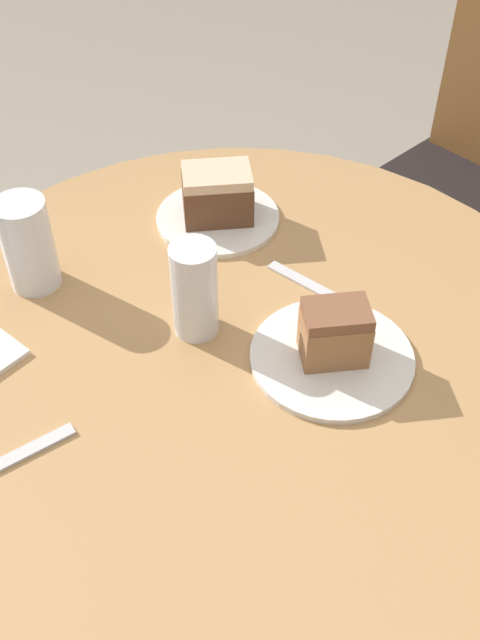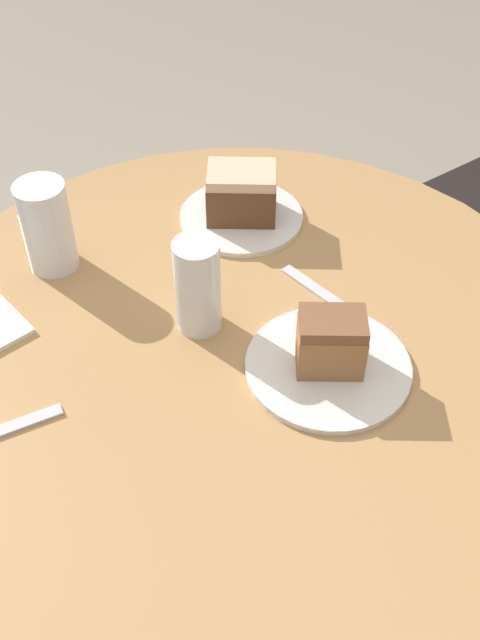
% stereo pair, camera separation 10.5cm
% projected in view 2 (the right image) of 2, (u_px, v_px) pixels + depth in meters
% --- Properties ---
extents(ground_plane, '(8.00, 8.00, 0.00)m').
position_uv_depth(ground_plane, '(240.00, 574.00, 1.58)').
color(ground_plane, gray).
extents(table, '(1.03, 1.03, 0.72)m').
position_uv_depth(table, '(240.00, 412.00, 1.19)').
color(table, tan).
rests_on(table, ground_plane).
extents(plate_near, '(0.23, 0.23, 0.01)m').
position_uv_depth(plate_near, '(328.00, 367.00, 1.03)').
color(plate_near, silver).
rests_on(plate_near, table).
extents(plate_far, '(0.21, 0.21, 0.01)m').
position_uv_depth(plate_far, '(241.00, 217.00, 1.28)').
color(plate_far, silver).
rests_on(plate_far, table).
extents(cake_slice_near, '(0.11, 0.11, 0.09)m').
position_uv_depth(cake_slice_near, '(331.00, 342.00, 1.00)').
color(cake_slice_near, '#9E6B42').
rests_on(cake_slice_near, plate_near).
extents(cake_slice_far, '(0.14, 0.14, 0.09)m').
position_uv_depth(cake_slice_far, '(241.00, 193.00, 1.24)').
color(cake_slice_far, brown).
rests_on(cake_slice_far, plate_far).
extents(glass_lemonade, '(0.08, 0.08, 0.15)m').
position_uv_depth(glass_lemonade, '(48.00, 231.00, 1.15)').
color(glass_lemonade, silver).
rests_on(glass_lemonade, table).
extents(glass_water, '(0.07, 0.07, 0.15)m').
position_uv_depth(glass_water, '(198.00, 291.00, 1.06)').
color(glass_water, silver).
rests_on(glass_water, table).
extents(fork, '(0.19, 0.02, 0.00)m').
position_uv_depth(fork, '(328.00, 298.00, 1.14)').
color(fork, silver).
rests_on(fork, table).
extents(spoon, '(0.05, 0.13, 0.00)m').
position_uv_depth(spoon, '(13.00, 427.00, 0.96)').
color(spoon, silver).
rests_on(spoon, table).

